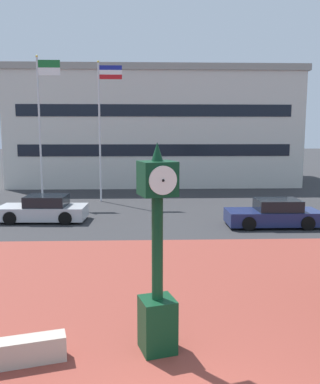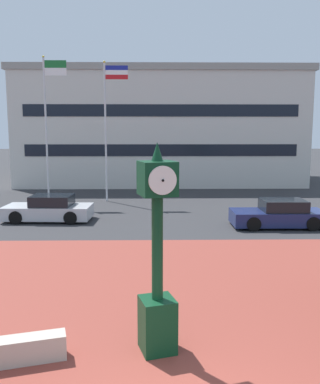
# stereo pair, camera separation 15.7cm
# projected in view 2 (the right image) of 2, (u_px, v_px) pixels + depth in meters

# --- Properties ---
(plaza_brick_paving) EXTENTS (44.00, 15.34, 0.01)m
(plaza_brick_paving) POSITION_uv_depth(u_px,v_px,m) (169.00, 328.00, 9.43)
(plaza_brick_paving) COLOR brown
(plaza_brick_paving) RESTS_ON ground
(street_clock) EXTENTS (0.82, 0.84, 4.22)m
(street_clock) POSITION_uv_depth(u_px,v_px,m) (157.00, 265.00, 8.21)
(street_clock) COLOR #0C381E
(street_clock) RESTS_ON ground
(car_street_near) EXTENTS (4.31, 1.90, 1.28)m
(car_street_near) POSITION_uv_depth(u_px,v_px,m) (279.00, 215.00, 19.33)
(car_street_near) COLOR navy
(car_street_near) RESTS_ON ground
(car_street_mid) EXTENTS (4.32, 2.08, 1.28)m
(car_street_mid) POSITION_uv_depth(u_px,v_px,m) (49.00, 209.00, 20.69)
(car_street_mid) COLOR #B7BABF
(car_street_mid) RESTS_ON ground
(flagpole_primary) EXTENTS (1.45, 0.14, 8.96)m
(flagpole_primary) POSITION_uv_depth(u_px,v_px,m) (48.00, 119.00, 25.71)
(flagpole_primary) COLOR silver
(flagpole_primary) RESTS_ON ground
(flagpole_secondary) EXTENTS (1.50, 0.14, 8.66)m
(flagpole_secondary) POSITION_uv_depth(u_px,v_px,m) (108.00, 122.00, 25.80)
(flagpole_secondary) COLOR silver
(flagpole_secondary) RESTS_ON ground
(civic_building) EXTENTS (23.46, 13.15, 9.43)m
(civic_building) POSITION_uv_depth(u_px,v_px,m) (160.00, 128.00, 37.73)
(civic_building) COLOR beige
(civic_building) RESTS_ON ground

